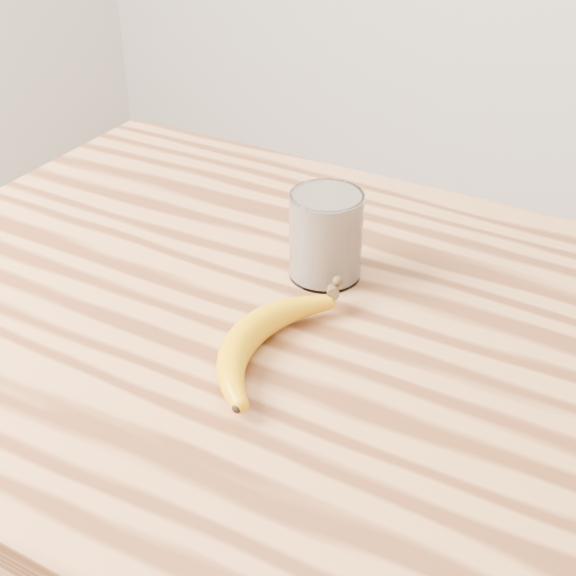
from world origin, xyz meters
The scene contains 3 objects.
table centered at (0.00, 0.00, 0.77)m, with size 1.20×0.80×0.90m.
smoothie_glass centered at (-0.06, 0.10, 0.96)m, with size 0.09×0.09×0.11m.
banana centered at (-0.06, -0.08, 0.92)m, with size 0.11×0.30×0.04m, color #C98904, non-canonical shape.
Camera 1 is at (0.32, -0.66, 1.44)m, focal length 50.00 mm.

